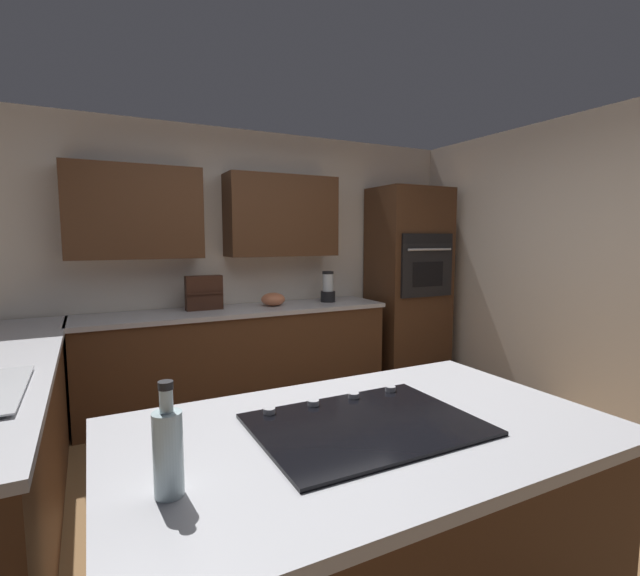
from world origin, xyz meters
TOP-DOWN VIEW (x-y plane):
  - ground_plane at (0.00, 0.00)m, footprint 14.00×14.00m
  - wall_back at (0.08, -2.04)m, footprint 6.00×0.44m
  - wall_left at (-2.45, -0.30)m, footprint 0.10×4.00m
  - lower_cabinets_back at (0.10, -1.72)m, footprint 2.80×0.60m
  - countertop_back at (0.10, -1.72)m, footprint 2.84×0.64m
  - island_base at (0.49, 1.05)m, footprint 1.65×0.95m
  - island_top at (0.49, 1.05)m, footprint 1.73×1.03m
  - wall_oven at (-1.85, -1.72)m, footprint 0.80×0.66m
  - cooktop at (0.49, 1.04)m, footprint 0.76×0.56m
  - blender at (-0.85, -1.75)m, footprint 0.15×0.15m
  - mixing_bowl at (-0.25, -1.75)m, footprint 0.23×0.23m
  - spice_rack at (0.40, -1.80)m, footprint 0.33×0.11m
  - oil_bottle at (1.17, 1.18)m, footprint 0.08×0.08m

SIDE VIEW (x-z plane):
  - ground_plane at x=0.00m, z-range 0.00..0.00m
  - lower_cabinets_back at x=0.10m, z-range 0.00..0.86m
  - island_base at x=0.49m, z-range 0.00..0.86m
  - countertop_back at x=0.10m, z-range 0.86..0.90m
  - island_top at x=0.49m, z-range 0.86..0.90m
  - cooktop at x=0.49m, z-range 0.89..0.92m
  - mixing_bowl at x=-0.25m, z-range 0.90..1.03m
  - oil_bottle at x=1.17m, z-range 0.87..1.17m
  - blender at x=-0.85m, z-range 0.88..1.19m
  - wall_oven at x=-1.85m, z-range 0.00..2.10m
  - spice_rack at x=0.40m, z-range 0.90..1.21m
  - wall_left at x=-2.45m, z-range 0.00..2.60m
  - wall_back at x=0.08m, z-range 0.13..2.73m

